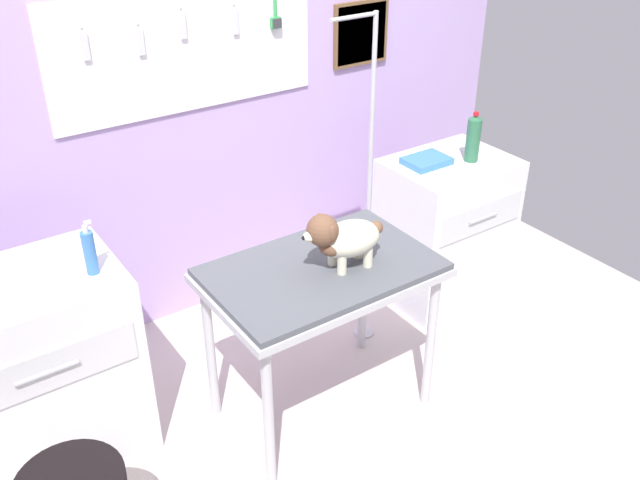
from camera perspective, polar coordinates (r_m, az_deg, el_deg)
ground at (r=3.43m, az=2.19°, el=-14.72°), size 4.40×4.00×0.04m
rear_wall_panel at (r=3.74m, az=-9.31°, el=10.49°), size 4.00×0.11×2.30m
grooming_table at (r=3.02m, az=0.14°, el=-3.50°), size 1.00×0.63×0.80m
grooming_arm at (r=3.47m, az=3.89°, el=3.06°), size 0.30×0.11×1.75m
dog at (r=2.89m, az=1.83°, el=0.18°), size 0.38×0.20×0.27m
counter_left at (r=3.22m, az=-22.20°, el=-9.88°), size 0.80×0.58×0.89m
cabinet_right at (r=4.10m, az=10.17°, el=0.93°), size 0.68×0.54×0.85m
spray_bottle_tall at (r=2.88m, az=-18.35°, el=-0.93°), size 0.05×0.05×0.23m
soda_bottle at (r=3.89m, az=12.44°, el=8.14°), size 0.08×0.08×0.28m
supply_tray at (r=3.84m, az=8.72°, el=6.42°), size 0.24×0.18×0.04m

